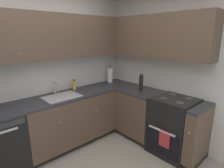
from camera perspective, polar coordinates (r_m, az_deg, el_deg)
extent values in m
cube|color=silver|center=(3.20, -23.51, 2.84)|extent=(3.75, 0.05, 2.52)
cube|color=silver|center=(3.23, 20.97, 3.22)|extent=(0.05, 3.20, 2.52)
cube|color=#333333|center=(2.60, -30.96, -11.17)|extent=(0.55, 0.01, 0.07)
cube|color=silver|center=(2.61, -30.68, -12.67)|extent=(0.36, 0.02, 0.02)
cube|color=brown|center=(3.32, -12.73, -10.08)|extent=(1.55, 0.60, 0.77)
cube|color=black|center=(3.55, -12.57, -16.23)|extent=(1.55, 0.54, 0.09)
sphere|color=tan|center=(2.87, -15.68, -11.26)|extent=(0.02, 0.02, 0.02)
sphere|color=tan|center=(3.20, -4.70, -7.96)|extent=(0.02, 0.02, 0.02)
cube|color=#2D2D33|center=(3.18, -13.18, -3.49)|extent=(2.75, 0.60, 0.03)
cube|color=brown|center=(3.50, 8.50, -8.52)|extent=(0.60, 0.71, 0.77)
cube|color=black|center=(3.72, 8.54, -14.48)|extent=(0.54, 0.71, 0.09)
cube|color=brown|center=(3.03, 24.88, -13.80)|extent=(0.60, 0.15, 0.77)
cube|color=black|center=(3.27, 24.23, -20.27)|extent=(0.54, 0.15, 0.09)
sphere|color=tan|center=(2.70, 22.53, -13.63)|extent=(0.02, 0.02, 0.02)
cube|color=#2D2D33|center=(3.37, 8.76, -2.22)|extent=(0.60, 0.71, 0.03)
cube|color=#2D2D33|center=(2.86, 25.75, -6.68)|extent=(0.60, 0.15, 0.03)
cube|color=black|center=(3.20, 18.32, -12.09)|extent=(0.64, 0.62, 0.89)
cube|color=black|center=(3.02, 14.87, -16.96)|extent=(0.02, 0.55, 0.38)
cube|color=silver|center=(2.91, 14.90, -13.64)|extent=(0.02, 0.43, 0.02)
cube|color=black|center=(3.03, 19.01, -4.39)|extent=(0.59, 0.60, 0.01)
cube|color=black|center=(3.27, 21.71, -1.97)|extent=(0.03, 0.60, 0.15)
cylinder|color=#4C4C4C|center=(2.84, 20.06, -5.49)|extent=(0.11, 0.11, 0.01)
cylinder|color=#4C4C4C|center=(2.97, 15.41, -4.26)|extent=(0.11, 0.11, 0.01)
cylinder|color=#4C4C4C|center=(3.09, 22.51, -4.15)|extent=(0.11, 0.11, 0.01)
cylinder|color=#4C4C4C|center=(3.20, 18.12, -3.08)|extent=(0.11, 0.11, 0.01)
cube|color=#B23333|center=(2.93, 15.73, -15.89)|extent=(0.02, 0.17, 0.26)
cube|color=brown|center=(3.07, -18.24, 13.63)|extent=(2.43, 0.32, 0.68)
sphere|color=tan|center=(2.74, -26.62, 8.14)|extent=(0.02, 0.02, 0.02)
sphere|color=tan|center=(3.20, -7.77, 10.31)|extent=(0.02, 0.02, 0.02)
cube|color=brown|center=(3.29, 12.01, 14.07)|extent=(0.32, 2.05, 0.68)
cube|color=#B7B7BC|center=(3.08, -15.11, -3.75)|extent=(0.56, 0.40, 0.01)
cube|color=gray|center=(3.10, -15.05, -4.61)|extent=(0.52, 0.36, 0.09)
cube|color=#99999E|center=(3.10, -15.06, -4.37)|extent=(0.02, 0.35, 0.06)
cylinder|color=silver|center=(3.25, -17.12, -1.10)|extent=(0.02, 0.02, 0.21)
cylinder|color=silver|center=(3.17, -16.65, 0.25)|extent=(0.02, 0.15, 0.02)
cylinder|color=silver|center=(3.30, -16.24, -2.17)|extent=(0.02, 0.02, 0.06)
cylinder|color=gold|center=(3.41, -11.48, -0.42)|extent=(0.06, 0.06, 0.16)
cylinder|color=#262626|center=(3.38, -11.57, 1.14)|extent=(0.03, 0.03, 0.03)
cylinder|color=white|center=(3.86, -0.62, 2.73)|extent=(0.11, 0.11, 0.30)
cylinder|color=#3F3F3F|center=(3.86, -0.62, 3.02)|extent=(0.02, 0.02, 0.36)
cylinder|color=black|center=(3.32, 8.87, 0.33)|extent=(0.07, 0.07, 0.27)
cylinder|color=black|center=(3.29, 8.97, 2.84)|extent=(0.04, 0.04, 0.02)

